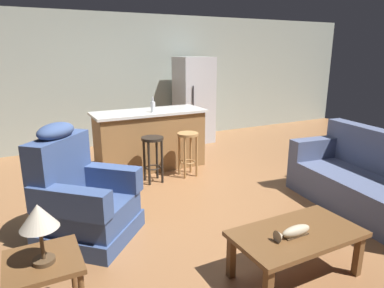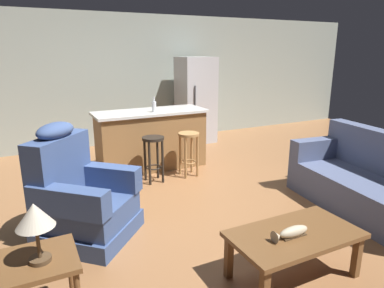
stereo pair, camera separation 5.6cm
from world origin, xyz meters
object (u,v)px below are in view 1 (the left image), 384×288
object	(u,v)px
fish_figurine	(293,232)
bottle_tall_green	(153,106)
bar_stool_left	(153,151)
bar_stool_right	(188,146)
coffee_table	(297,238)
kitchen_island	(150,139)
couch	(369,183)
end_table	(44,273)
refrigerator	(194,100)
table_lamp	(39,219)
recliner_near_lamp	(81,199)

from	to	relation	value
fish_figurine	bottle_tall_green	world-z (taller)	bottle_tall_green
bar_stool_left	bar_stool_right	size ratio (longest dim) A/B	1.00
coffee_table	fish_figurine	bearing A→B (deg)	-154.67
bottle_tall_green	kitchen_island	bearing A→B (deg)	94.66
couch	bottle_tall_green	distance (m)	3.18
end_table	kitchen_island	distance (m)	3.47
fish_figurine	couch	world-z (taller)	couch
end_table	bar_stool_left	distance (m)	2.83
coffee_table	refrigerator	size ratio (longest dim) A/B	0.62
table_lamp	bar_stool_right	bearing A→B (deg)	46.61
kitchen_island	refrigerator	world-z (taller)	refrigerator
coffee_table	bar_stool_right	distance (m)	2.64
kitchen_island	couch	bearing A→B (deg)	-56.27
end_table	table_lamp	world-z (taller)	table_lamp
coffee_table	couch	size ratio (longest dim) A/B	0.55
table_lamp	bar_stool_right	size ratio (longest dim) A/B	0.60
fish_figurine	couch	bearing A→B (deg)	18.79
couch	bar_stool_left	distance (m)	2.86
couch	kitchen_island	distance (m)	3.23
couch	bar_stool_left	size ratio (longest dim) A/B	2.92
recliner_near_lamp	kitchen_island	xyz separation A→B (m)	(1.40, 1.76, 0.06)
kitchen_island	end_table	bearing A→B (deg)	-122.17
end_table	refrigerator	distance (m)	5.29
coffee_table	bottle_tall_green	xyz separation A→B (m)	(-0.07, 3.11, 0.68)
refrigerator	bottle_tall_green	xyz separation A→B (m)	(-1.42, -1.35, 0.16)
fish_figurine	recliner_near_lamp	xyz separation A→B (m)	(-1.40, 1.54, -0.04)
coffee_table	bar_stool_left	size ratio (longest dim) A/B	1.62
fish_figurine	kitchen_island	distance (m)	3.30
coffee_table	bar_stool_right	xyz separation A→B (m)	(0.29, 2.62, 0.11)
recliner_near_lamp	refrigerator	distance (m)	4.12
coffee_table	bottle_tall_green	bearing A→B (deg)	91.32
fish_figurine	recliner_near_lamp	world-z (taller)	recliner_near_lamp
recliner_near_lamp	coffee_table	bearing A→B (deg)	-2.28
kitchen_island	recliner_near_lamp	bearing A→B (deg)	-128.58
coffee_table	bar_stool_right	bearing A→B (deg)	83.60
recliner_near_lamp	kitchen_island	size ratio (longest dim) A/B	0.67
kitchen_island	bar_stool_left	bearing A→B (deg)	-107.08
bar_stool_left	end_table	bearing A→B (deg)	-125.64
fish_figurine	end_table	bearing A→B (deg)	168.85
table_lamp	recliner_near_lamp	bearing A→B (deg)	70.32
coffee_table	couch	world-z (taller)	couch
end_table	bottle_tall_green	bearing A→B (deg)	56.32
fish_figurine	kitchen_island	world-z (taller)	kitchen_island
recliner_near_lamp	refrigerator	bearing A→B (deg)	89.10
refrigerator	bottle_tall_green	size ratio (longest dim) A/B	7.34
table_lamp	fish_figurine	bearing A→B (deg)	-10.00
recliner_near_lamp	bottle_tall_green	world-z (taller)	recliner_near_lamp
kitchen_island	bottle_tall_green	bearing A→B (deg)	-85.34
recliner_near_lamp	refrigerator	world-z (taller)	refrigerator
coffee_table	table_lamp	world-z (taller)	table_lamp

